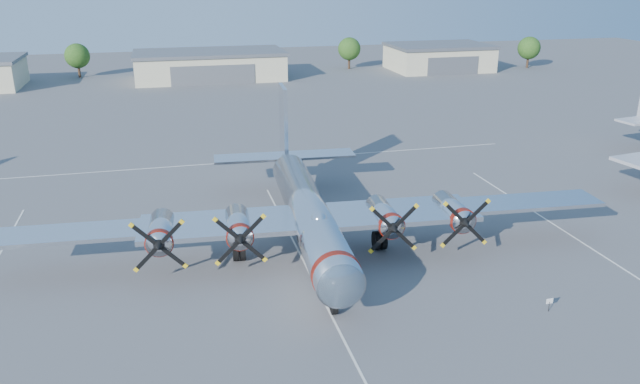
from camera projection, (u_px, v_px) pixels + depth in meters
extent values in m
plane|color=#545456|center=(300.00, 254.00, 46.95)|extent=(260.00, 260.00, 0.00)
cube|color=silver|center=(316.00, 285.00, 42.38)|extent=(0.15, 40.00, 0.01)
cube|color=silver|center=(596.00, 252.00, 47.41)|extent=(0.15, 40.00, 0.01)
cube|color=silver|center=(253.00, 161.00, 69.77)|extent=(60.00, 0.15, 0.01)
cube|color=#C1BB99|center=(210.00, 67.00, 121.01)|extent=(28.00, 14.00, 4.80)
cube|color=slate|center=(209.00, 52.00, 120.10)|extent=(28.60, 14.60, 0.60)
cube|color=slate|center=(213.00, 75.00, 114.78)|extent=(15.40, 0.20, 3.60)
cube|color=#C1BB99|center=(439.00, 58.00, 131.98)|extent=(20.00, 14.00, 4.80)
cube|color=slate|center=(439.00, 45.00, 131.07)|extent=(20.60, 14.60, 0.60)
cube|color=slate|center=(453.00, 66.00, 125.75)|extent=(11.00, 0.20, 3.60)
cylinder|color=#382619|center=(79.00, 70.00, 122.94)|extent=(0.50, 0.50, 2.80)
sphere|color=#174213|center=(77.00, 56.00, 121.99)|extent=(4.80, 4.80, 4.80)
cylinder|color=#382619|center=(349.00, 62.00, 133.69)|extent=(0.50, 0.50, 2.80)
sphere|color=#174213|center=(349.00, 49.00, 132.73)|extent=(4.80, 4.80, 4.80)
cylinder|color=#382619|center=(528.00, 61.00, 135.06)|extent=(0.50, 0.50, 2.80)
sphere|color=#174213|center=(529.00, 48.00, 134.11)|extent=(4.80, 4.80, 4.80)
cylinder|color=black|center=(549.00, 306.00, 39.05)|extent=(0.05, 0.05, 0.68)
cube|color=white|center=(550.00, 301.00, 38.92)|extent=(0.47, 0.05, 0.34)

